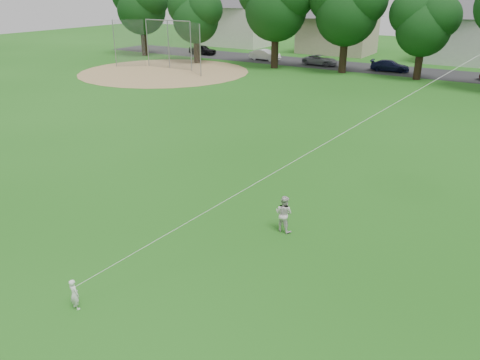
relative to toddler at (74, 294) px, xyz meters
The scene contains 10 objects.
ground 4.42m from the toddler, 62.26° to the left, with size 160.00×160.00×0.00m, color #1E5814.
street 45.94m from the toddler, 87.45° to the left, with size 90.00×7.00×0.01m, color #2D2D30.
dirt_infield 39.89m from the toddler, 126.91° to the left, with size 18.00×18.00×0.02m, color #9E7F51.
toddler is the anchor object (origin of this frame).
older_boy 7.80m from the toddler, 68.04° to the left, with size 0.69×0.54×1.42m, color silver.
kite 8.26m from the toddler, 55.45° to the left, with size 4.75×6.73×16.35m.
baseball_backstop 41.67m from the toddler, 126.75° to the left, with size 11.63×2.32×5.09m.
tree_row 40.74m from the toddler, 85.09° to the left, with size 81.06×9.33×11.44m.
parked_cars 45.64m from the toddler, 100.37° to the left, with size 47.77×2.10×1.29m.
house_row 56.07m from the toddler, 89.27° to the left, with size 76.97×13.62×10.21m.
Camera 1 is at (7.71, -10.67, 8.53)m, focal length 35.00 mm.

